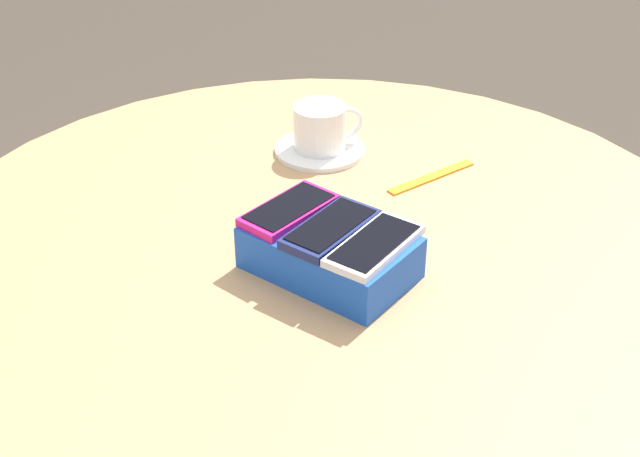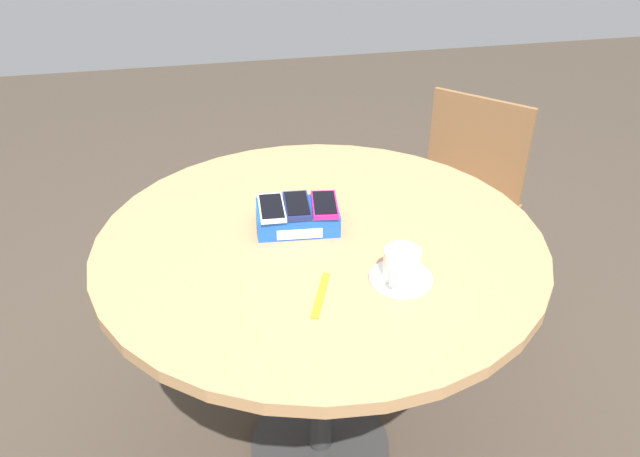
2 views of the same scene
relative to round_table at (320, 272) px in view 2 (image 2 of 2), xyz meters
The scene contains 10 objects.
ground_plane 0.65m from the round_table, ahead, with size 8.00×8.00×0.00m, color #42382D.
round_table is the anchor object (origin of this frame).
phone_box 0.15m from the round_table, 131.86° to the left, with size 0.21×0.14×0.06m.
phone_white 0.21m from the round_table, 153.87° to the left, with size 0.07×0.14×0.01m.
phone_navy 0.18m from the round_table, 132.70° to the left, with size 0.07×0.13×0.01m.
phone_magenta 0.17m from the round_table, 63.37° to the left, with size 0.08×0.13×0.01m.
saucer 0.27m from the round_table, 58.09° to the right, with size 0.14×0.14×0.01m, color white.
coffee_cup 0.29m from the round_table, 58.58° to the right, with size 0.09×0.10×0.07m.
lanyard_strap 0.26m from the round_table, 101.90° to the right, with size 0.15×0.02×0.00m, color orange.
chair_near_window 0.88m from the round_table, 42.31° to the left, with size 0.55×0.55×0.82m.
Camera 2 is at (-0.27, -1.23, 1.56)m, focal length 35.00 mm.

